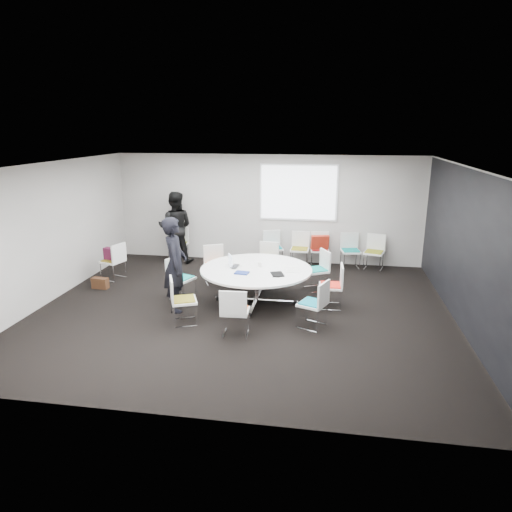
# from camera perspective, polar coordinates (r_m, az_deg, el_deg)

# --- Properties ---
(room_shell) EXTENTS (8.08, 7.08, 2.88)m
(room_shell) POSITION_cam_1_polar(r_m,az_deg,el_deg) (8.58, -1.12, 1.88)
(room_shell) COLOR black
(room_shell) RESTS_ON ground
(conference_table) EXTENTS (2.24, 2.24, 0.73)m
(conference_table) POSITION_cam_1_polar(r_m,az_deg,el_deg) (9.21, 0.02, -2.68)
(conference_table) COLOR silver
(conference_table) RESTS_ON ground
(projection_screen) EXTENTS (1.90, 0.03, 1.35)m
(projection_screen) POSITION_cam_1_polar(r_m,az_deg,el_deg) (11.79, 5.32, 7.88)
(projection_screen) COLOR white
(projection_screen) RESTS_ON room_shell
(chair_ring_a) EXTENTS (0.47, 0.48, 0.88)m
(chair_ring_a) POSITION_cam_1_polar(r_m,az_deg,el_deg) (9.19, 9.33, -4.72)
(chair_ring_a) COLOR silver
(chair_ring_a) RESTS_ON ground
(chair_ring_b) EXTENTS (0.61, 0.62, 0.88)m
(chair_ring_b) POSITION_cam_1_polar(r_m,az_deg,el_deg) (10.12, 7.58, -2.69)
(chair_ring_b) COLOR silver
(chair_ring_b) RESTS_ON ground
(chair_ring_c) EXTENTS (0.51, 0.50, 0.88)m
(chair_ring_c) POSITION_cam_1_polar(r_m,az_deg,el_deg) (10.66, 1.40, -1.60)
(chair_ring_c) COLOR silver
(chair_ring_c) RESTS_ON ground
(chair_ring_d) EXTENTS (0.61, 0.60, 0.88)m
(chair_ring_d) POSITION_cam_1_polar(r_m,az_deg,el_deg) (10.44, -5.09, -2.04)
(chair_ring_d) COLOR silver
(chair_ring_d) RESTS_ON ground
(chair_ring_e) EXTENTS (0.59, 0.60, 0.88)m
(chair_ring_e) POSITION_cam_1_polar(r_m,az_deg,el_deg) (9.63, -9.32, -3.75)
(chair_ring_e) COLOR silver
(chair_ring_e) RESTS_ON ground
(chair_ring_f) EXTENTS (0.59, 0.60, 0.88)m
(chair_ring_f) POSITION_cam_1_polar(r_m,az_deg,el_deg) (8.45, -9.05, -6.58)
(chair_ring_f) COLOR silver
(chair_ring_f) RESTS_ON ground
(chair_ring_g) EXTENTS (0.48, 0.47, 0.88)m
(chair_ring_g) POSITION_cam_1_polar(r_m,az_deg,el_deg) (7.88, -2.62, -8.08)
(chair_ring_g) COLOR silver
(chair_ring_g) RESTS_ON ground
(chair_ring_h) EXTENTS (0.59, 0.60, 0.88)m
(chair_ring_h) POSITION_cam_1_polar(r_m,az_deg,el_deg) (8.25, 7.11, -7.05)
(chair_ring_h) COLOR silver
(chair_ring_h) RESTS_ON ground
(chair_back_a) EXTENTS (0.58, 0.58, 0.88)m
(chair_back_a) POSITION_cam_1_polar(r_m,az_deg,el_deg) (11.85, 2.14, 0.19)
(chair_back_a) COLOR silver
(chair_back_a) RESTS_ON ground
(chair_back_b) EXTENTS (0.47, 0.46, 0.88)m
(chair_back_b) POSITION_cam_1_polar(r_m,az_deg,el_deg) (11.77, 5.46, 0.03)
(chair_back_b) COLOR silver
(chair_back_b) RESTS_ON ground
(chair_back_c) EXTENTS (0.49, 0.48, 0.88)m
(chair_back_c) POSITION_cam_1_polar(r_m,az_deg,el_deg) (11.79, 7.94, -0.03)
(chair_back_c) COLOR silver
(chair_back_c) RESTS_ON ground
(chair_back_d) EXTENTS (0.54, 0.53, 0.88)m
(chair_back_d) POSITION_cam_1_polar(r_m,az_deg,el_deg) (11.81, 11.69, -0.18)
(chair_back_d) COLOR silver
(chair_back_d) RESTS_ON ground
(chair_back_e) EXTENTS (0.57, 0.56, 0.88)m
(chair_back_e) POSITION_cam_1_polar(r_m,az_deg,el_deg) (11.81, 14.48, -0.36)
(chair_back_e) COLOR silver
(chair_back_e) RESTS_ON ground
(chair_spare_left) EXTENTS (0.56, 0.57, 0.88)m
(chair_spare_left) POSITION_cam_1_polar(r_m,az_deg,el_deg) (11.22, -17.35, -1.44)
(chair_spare_left) COLOR silver
(chair_spare_left) RESTS_ON ground
(chair_person_back) EXTENTS (0.47, 0.46, 0.88)m
(chair_person_back) POSITION_cam_1_polar(r_m,az_deg,el_deg) (12.43, -9.65, 0.72)
(chair_person_back) COLOR silver
(chair_person_back) RESTS_ON ground
(person_main) EXTENTS (0.59, 0.76, 1.85)m
(person_main) POSITION_cam_1_polar(r_m,az_deg,el_deg) (8.88, -10.08, -1.05)
(person_main) COLOR black
(person_main) RESTS_ON ground
(person_back) EXTENTS (1.00, 0.82, 1.88)m
(person_back) POSITION_cam_1_polar(r_m,az_deg,el_deg) (12.12, -10.04, 3.55)
(person_back) COLOR black
(person_back) RESTS_ON ground
(laptop) EXTENTS (0.23, 0.32, 0.02)m
(laptop) POSITION_cam_1_polar(r_m,az_deg,el_deg) (9.25, -2.38, -1.33)
(laptop) COLOR #333338
(laptop) RESTS_ON conference_table
(laptop_lid) EXTENTS (0.14, 0.28, 0.22)m
(laptop_lid) POSITION_cam_1_polar(r_m,az_deg,el_deg) (9.27, -3.24, -0.53)
(laptop_lid) COLOR silver
(laptop_lid) RESTS_ON conference_table
(notebook_black) EXTENTS (0.31, 0.35, 0.02)m
(notebook_black) POSITION_cam_1_polar(r_m,az_deg,el_deg) (8.78, 2.68, -2.28)
(notebook_black) COLOR black
(notebook_black) RESTS_ON conference_table
(tablet_folio) EXTENTS (0.28, 0.23, 0.03)m
(tablet_folio) POSITION_cam_1_polar(r_m,az_deg,el_deg) (8.85, -1.79, -2.11)
(tablet_folio) COLOR navy
(tablet_folio) RESTS_ON conference_table
(papers_right) EXTENTS (0.34, 0.27, 0.00)m
(papers_right) POSITION_cam_1_polar(r_m,az_deg,el_deg) (9.33, 4.19, -1.26)
(papers_right) COLOR white
(papers_right) RESTS_ON conference_table
(papers_front) EXTENTS (0.31, 0.23, 0.00)m
(papers_front) POSITION_cam_1_polar(r_m,az_deg,el_deg) (9.02, 4.67, -1.87)
(papers_front) COLOR silver
(papers_front) RESTS_ON conference_table
(cup) EXTENTS (0.08, 0.08, 0.09)m
(cup) POSITION_cam_1_polar(r_m,az_deg,el_deg) (9.29, 0.46, -1.02)
(cup) COLOR white
(cup) RESTS_ON conference_table
(phone) EXTENTS (0.14, 0.07, 0.01)m
(phone) POSITION_cam_1_polar(r_m,az_deg,el_deg) (8.65, 2.53, -2.60)
(phone) COLOR black
(phone) RESTS_ON conference_table
(maroon_bag) EXTENTS (0.42, 0.23, 0.28)m
(maroon_bag) POSITION_cam_1_polar(r_m,az_deg,el_deg) (11.13, -17.55, 0.26)
(maroon_bag) COLOR #531631
(maroon_bag) RESTS_ON chair_spare_left
(brown_bag) EXTENTS (0.37, 0.19, 0.24)m
(brown_bag) POSITION_cam_1_polar(r_m,az_deg,el_deg) (10.73, -18.90, -3.23)
(brown_bag) COLOR #402514
(brown_bag) RESTS_ON ground
(red_jacket) EXTENTS (0.47, 0.27, 0.36)m
(red_jacket) POSITION_cam_1_polar(r_m,az_deg,el_deg) (11.46, 8.00, 1.71)
(red_jacket) COLOR #A22314
(red_jacket) RESTS_ON chair_back_c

